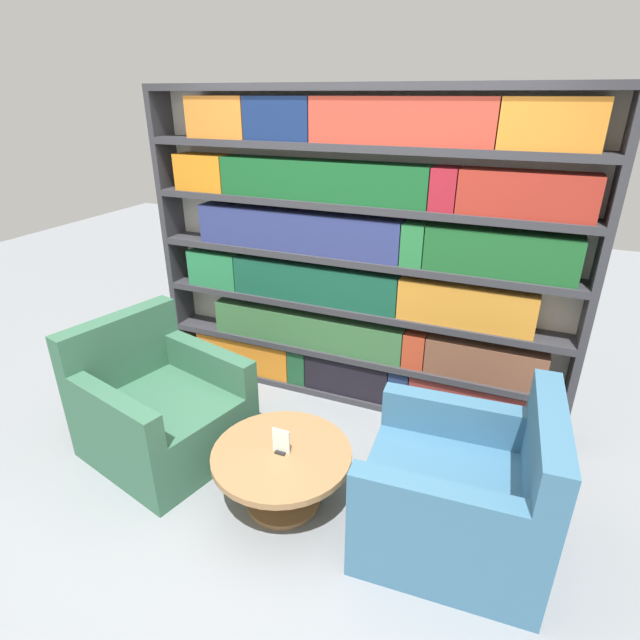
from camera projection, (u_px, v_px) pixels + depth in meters
ground_plane at (272, 507)px, 3.02m from camera, size 14.00×14.00×0.00m
bookshelf at (357, 260)px, 3.68m from camera, size 3.23×0.30×2.35m
armchair_left at (160, 410)px, 3.41m from camera, size 1.12×1.07×0.92m
armchair_right at (460, 496)px, 2.68m from camera, size 1.00×0.93×0.92m
coffee_table at (282, 466)px, 2.95m from camera, size 0.82×0.82×0.38m
table_sign at (281, 443)px, 2.87m from camera, size 0.11×0.06×0.16m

